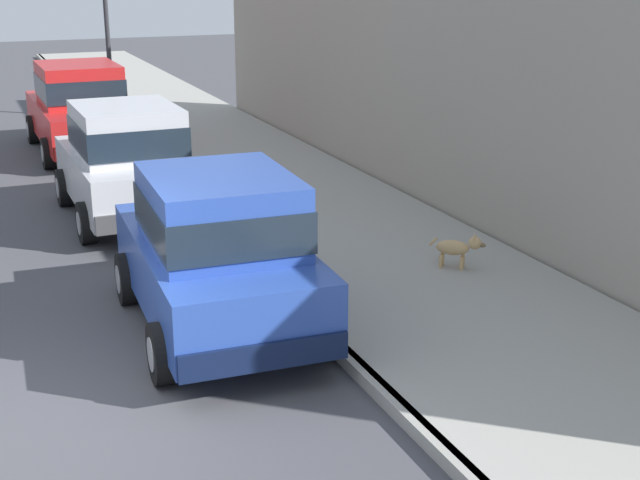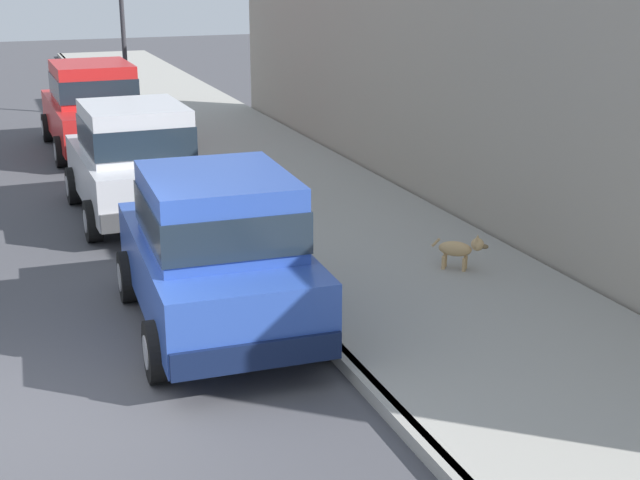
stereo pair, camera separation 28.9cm
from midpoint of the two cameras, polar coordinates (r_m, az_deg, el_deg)
The scene contains 10 objects.
ground_plane at distance 8.69m, azimuth -17.42°, elevation -11.35°, with size 80.00×80.00×0.00m, color #424247.
curb at distance 9.29m, azimuth 2.75°, elevation -8.02°, with size 0.16×64.00×0.14m, color gray.
sidewalk at distance 10.08m, azimuth 12.24°, elevation -6.26°, with size 3.60×64.00×0.14m, color #99968E.
car_blue_hatchback at distance 9.98m, azimuth -5.83°, elevation -0.61°, with size 2.06×3.86×1.88m.
car_silver_hatchback at distance 14.66m, azimuth -11.25°, elevation 5.11°, with size 2.00×3.83×1.88m.
car_red_sedan at distance 20.09m, azimuth -13.89°, elevation 8.33°, with size 2.09×4.63×1.92m.
dog_tan at distance 11.86m, azimuth 9.66°, elevation -0.55°, with size 0.62×0.52×0.49m.
fire_hydrant at distance 14.49m, azimuth -4.81°, elevation 3.21°, with size 0.34×0.24×0.72m.
street_lamp at distance 24.08m, azimuth -12.27°, elevation 14.55°, with size 0.36×0.36×4.42m.
building_facade at distance 15.37m, azimuth 7.77°, elevation 10.93°, with size 0.50×20.00×4.63m, color #9E9384.
Camera 2 is at (-0.04, -7.70, 4.11)m, focal length 49.92 mm.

